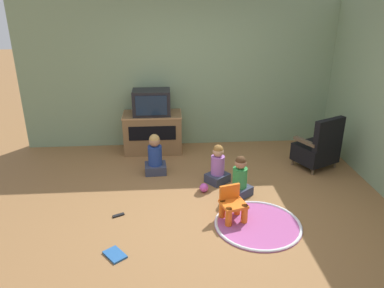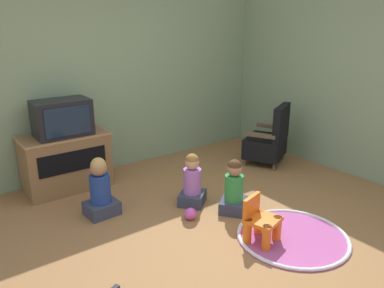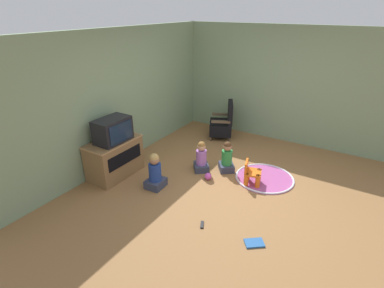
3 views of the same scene
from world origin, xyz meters
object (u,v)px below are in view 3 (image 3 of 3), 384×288
yellow_kid_chair (252,174)px  child_watching_center (227,158)px  television (113,130)px  book (254,243)px  child_watching_left (155,173)px  tv_cabinet (115,157)px  child_watching_right (201,158)px  black_armchair (223,124)px  toy_ball (208,176)px  remote_control (202,225)px

yellow_kid_chair → child_watching_center: (0.20, 0.59, 0.07)m
television → yellow_kid_chair: television is taller
yellow_kid_chair → book: 1.52m
television → child_watching_left: 1.06m
book → television: bearing=-44.9°
tv_cabinet → child_watching_right: tv_cabinet is taller
black_armchair → book: (-3.00, -1.98, -0.33)m
child_watching_left → toy_ball: 0.98m
yellow_kid_chair → black_armchair: bearing=25.4°
yellow_kid_chair → child_watching_center: size_ratio=0.72×
yellow_kid_chair → child_watching_center: 0.62m
black_armchair → child_watching_right: black_armchair is taller
child_watching_right → toy_ball: child_watching_right is taller
yellow_kid_chair → remote_control: size_ratio=2.81×
child_watching_right → book: size_ratio=1.99×
black_armchair → yellow_kid_chair: bearing=14.1°
yellow_kid_chair → child_watching_right: bearing=77.7°
black_armchair → child_watching_right: (-1.66, -0.38, -0.08)m
yellow_kid_chair → book: size_ratio=1.44×
black_armchair → toy_ball: bearing=-7.2°
child_watching_left → child_watching_right: child_watching_left is taller
black_armchair → yellow_kid_chair: (-1.61, -1.38, -0.15)m
black_armchair → toy_ball: (-1.90, -0.66, -0.28)m
child_watching_center → child_watching_right: same height
tv_cabinet → child_watching_left: (0.05, -0.90, -0.08)m
remote_control → child_watching_center: bearing=-12.1°
television → toy_ball: television is taller
remote_control → black_armchair: bearing=-4.6°
yellow_kid_chair → remote_control: yellow_kid_chair is taller
television → child_watching_right: television is taller
black_armchair → book: bearing=7.0°
child_watching_right → book: child_watching_right is taller
tv_cabinet → television: 0.55m
television → book: bearing=-97.1°
tv_cabinet → book: (-0.35, -2.87, -0.34)m
tv_cabinet → child_watching_right: bearing=-52.4°
child_watching_center → book: child_watching_center is taller
child_watching_left → child_watching_center: 1.42m
yellow_kid_chair → book: bearing=-171.9°
child_watching_right → television: bearing=90.1°
black_armchair → child_watching_left: black_armchair is taller
remote_control → child_watching_left: bearing=43.2°
remote_control → yellow_kid_chair: bearing=-33.2°
child_watching_left → toy_ball: child_watching_left is taller
tv_cabinet → remote_control: bearing=-100.8°
black_armchair → toy_ball: size_ratio=6.93×
child_watching_right → remote_control: (-1.38, -0.82, -0.25)m
television → remote_control: size_ratio=4.11×
television → toy_ball: 1.89m
television → child_watching_right: size_ratio=1.06×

